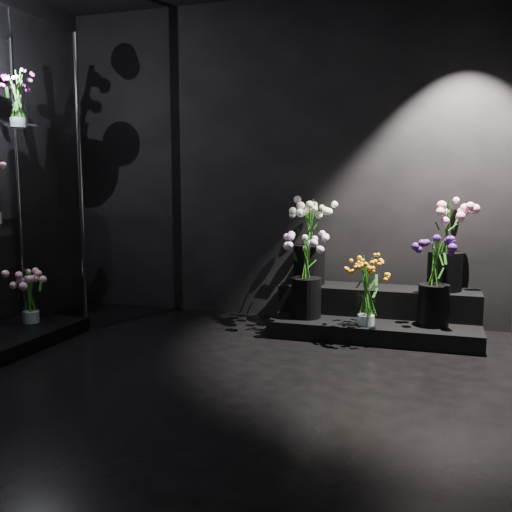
% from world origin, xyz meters
% --- Properties ---
extents(floor, '(4.00, 4.00, 0.00)m').
position_xyz_m(floor, '(0.00, 0.00, 0.00)').
color(floor, black).
rests_on(floor, ground).
extents(wall_back, '(4.00, 0.00, 4.00)m').
position_xyz_m(wall_back, '(0.00, 2.00, 1.40)').
color(wall_back, black).
rests_on(wall_back, floor).
extents(display_riser, '(1.61, 0.72, 0.36)m').
position_xyz_m(display_riser, '(0.95, 1.68, 0.15)').
color(display_riser, black).
rests_on(display_riser, floor).
extents(display_case, '(0.65, 1.08, 2.37)m').
position_xyz_m(display_case, '(-1.65, 0.51, 1.19)').
color(display_case, black).
rests_on(display_case, floor).
extents(bouquet_orange_bells, '(0.26, 0.26, 0.53)m').
position_xyz_m(bouquet_orange_bells, '(0.90, 1.36, 0.40)').
color(bouquet_orange_bells, white).
rests_on(bouquet_orange_bells, display_riser).
extents(bouquet_lilac, '(0.40, 0.40, 0.69)m').
position_xyz_m(bouquet_lilac, '(0.41, 1.48, 0.53)').
color(bouquet_lilac, black).
rests_on(bouquet_lilac, display_riser).
extents(bouquet_purple, '(0.37, 0.37, 0.69)m').
position_xyz_m(bouquet_purple, '(1.39, 1.51, 0.51)').
color(bouquet_purple, black).
rests_on(bouquet_purple, display_riser).
extents(bouquet_cream_roses, '(0.36, 0.36, 0.72)m').
position_xyz_m(bouquet_cream_roses, '(0.37, 1.77, 0.76)').
color(bouquet_cream_roses, black).
rests_on(bouquet_cream_roses, display_riser).
extents(bouquet_pink_roses, '(0.50, 0.50, 0.71)m').
position_xyz_m(bouquet_pink_roses, '(1.46, 1.80, 0.75)').
color(bouquet_pink_roses, black).
rests_on(bouquet_pink_roses, display_riser).
extents(bouquet_case_magenta, '(0.27, 0.27, 0.41)m').
position_xyz_m(bouquet_case_magenta, '(-1.64, 0.69, 1.83)').
color(bouquet_case_magenta, white).
rests_on(bouquet_case_magenta, display_case).
extents(bouquet_case_base_pink, '(0.43, 0.43, 0.44)m').
position_xyz_m(bouquet_case_base_pink, '(-1.66, 0.74, 0.35)').
color(bouquet_case_base_pink, white).
rests_on(bouquet_case_base_pink, display_case).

